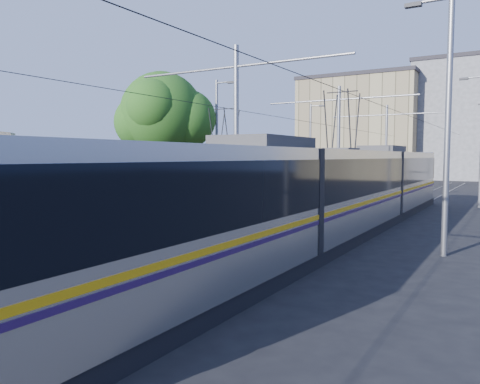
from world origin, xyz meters
The scene contains 12 objects.
ground centered at (0.00, 0.00, 0.00)m, with size 160.00×160.00×0.00m, color black.
platform centered at (0.00, 17.00, 0.15)m, with size 4.00×50.00×0.30m, color gray.
tactile_strip_left centered at (-1.45, 17.00, 0.30)m, with size 0.70×50.00×0.01m, color gray.
tactile_strip_right centered at (1.45, 17.00, 0.30)m, with size 0.70×50.00×0.01m, color gray.
rails centered at (0.00, 17.00, 0.02)m, with size 8.71×70.00×0.03m.
tram_left centered at (-3.60, 12.79, 1.71)m, with size 2.43×31.92×5.50m.
tram_right centered at (3.60, 9.74, 1.86)m, with size 2.43×31.34×5.50m.
catenary centered at (0.00, 14.15, 4.52)m, with size 9.20×70.00×7.00m.
street_lamps centered at (0.00, 21.00, 4.18)m, with size 15.18×38.22×8.00m.
shelter centered at (-0.12, 17.03, 1.36)m, with size 0.70×0.99×2.03m.
tree centered at (-10.00, 16.17, 5.73)m, with size 5.83×5.39×8.47m.
building_left centered at (-10.00, 60.00, 7.16)m, with size 16.32×12.24×14.31m.
Camera 1 is at (9.34, -7.50, 3.08)m, focal length 35.00 mm.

